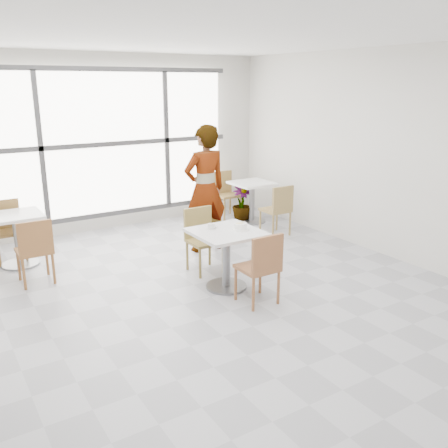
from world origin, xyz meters
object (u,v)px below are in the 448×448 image
oatmeal_bowl (241,226)px  bg_chair_left_near (35,247)px  person (205,189)px  bg_table_left (17,232)px  bg_chair_right_far (225,191)px  plant_right (242,203)px  chair_far (202,235)px  coffee_cup (211,227)px  bg_chair_left_far (7,226)px  chair_near (262,264)px  bg_chair_right_near (279,207)px  bg_table_right (252,196)px  main_table (226,248)px

oatmeal_bowl → bg_chair_left_near: 2.62m
person → bg_table_left: size_ratio=2.57×
bg_table_left → bg_chair_right_far: size_ratio=0.86×
oatmeal_bowl → plant_right: oatmeal_bowl is taller
chair_far → coffee_cup: (-0.16, -0.53, 0.28)m
chair_far → bg_chair_left_far: size_ratio=1.00×
chair_near → bg_chair_left_near: bearing=-44.0°
bg_chair_right_far → bg_table_left: bearing=-170.1°
bg_table_left → coffee_cup: bearing=-46.5°
chair_far → person: bearing=56.4°
chair_far → person: person is taller
person → bg_chair_left_near: person is taller
bg_chair_right_far → bg_chair_right_near: bearing=-86.8°
chair_near → bg_table_left: 3.58m
chair_near → bg_table_right: bearing=-123.6°
bg_table_left → bg_table_right: 4.10m
chair_far → plant_right: (1.88, 1.78, -0.17)m
person → bg_chair_right_near: 1.47m
chair_near → bg_chair_right_far: same height
chair_far → main_table: bearing=-93.8°
chair_near → person: (0.43, 2.03, 0.46)m
coffee_cup → bg_chair_left_near: size_ratio=0.18×
coffee_cup → chair_far: bearing=72.9°
bg_chair_left_near → plant_right: bearing=-164.3°
person → bg_table_right: size_ratio=2.57×
bg_chair_right_far → plant_right: bg_chair_right_far is taller
chair_near → bg_table_right: chair_near is taller
bg_chair_left_near → oatmeal_bowl: bearing=146.9°
main_table → bg_chair_right_near: bg_chair_right_near is taller
main_table → bg_chair_left_far: 3.36m
bg_table_left → bg_table_right: size_ratio=1.00×
main_table → bg_table_left: 3.04m
bg_table_right → bg_chair_right_near: bg_chair_right_near is taller
coffee_cup → bg_chair_left_near: bg_chair_left_near is taller
bg_chair_right_near → coffee_cup: bearing=30.5°
chair_far → bg_chair_left_near: (-2.04, 0.68, 0.00)m
bg_table_right → bg_chair_right_far: size_ratio=0.86×
person → plant_right: bearing=-144.4°
chair_near → plant_right: bearing=-120.7°
chair_near → bg_chair_right_near: size_ratio=1.00×
main_table → bg_table_left: size_ratio=1.07×
coffee_cup → bg_chair_right_far: 3.36m
coffee_cup → person: size_ratio=0.08×
chair_near → oatmeal_bowl: size_ratio=4.14×
bg_chair_right_near → plant_right: bearing=-91.0°
bg_table_right → person: bearing=-149.0°
bg_chair_left_near → plant_right: bg_chair_left_near is taller
bg_chair_left_far → plant_right: bearing=-1.5°
bg_table_left → oatmeal_bowl: bearing=-45.3°
chair_near → bg_table_right: size_ratio=1.16×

